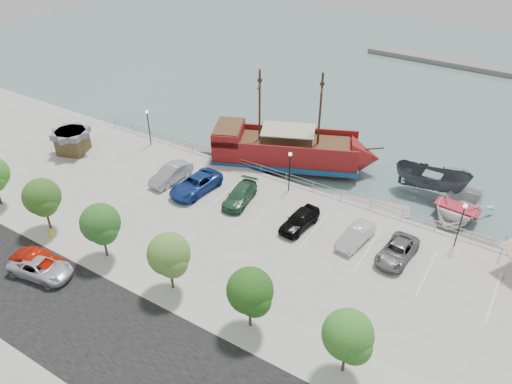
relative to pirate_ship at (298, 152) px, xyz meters
The scene contains 29 objects.
ground 12.67m from the pirate_ship, 80.24° to the right, with size 160.00×160.00×0.00m, color slate.
street 28.44m from the pirate_ship, 85.71° to the right, with size 100.00×8.00×0.04m, color black.
sidewalk 22.46m from the pirate_ship, 84.57° to the right, with size 100.00×4.00×0.05m, color #ACA89D.
seawall_railing 5.03m from the pirate_ship, 64.95° to the right, with size 50.00×0.06×1.00m.
far_shore 44.37m from the pirate_ship, 74.13° to the left, with size 40.00×3.00×0.80m, color slate.
pirate_ship is the anchor object (origin of this frame).
patrol_boat 14.01m from the pirate_ship, 10.40° to the left, with size 2.78×7.38×2.86m, color #3B4246.
speedboat 17.09m from the pirate_ship, ahead, with size 5.60×7.84×1.62m, color silver.
dock_west 13.28m from the pirate_ship, 166.18° to the right, with size 6.92×1.98×0.40m, color gray.
dock_mid 10.26m from the pirate_ship, 18.10° to the right, with size 7.53×2.15×0.43m, color gray.
dock_east 18.30m from the pirate_ship, ahead, with size 6.19×1.77×0.35m, color #675D56.
shed 24.91m from the pirate_ship, 152.13° to the right, with size 4.09×4.09×2.62m.
street_van 28.00m from the pirate_ship, 107.77° to the right, with size 2.41×5.22×1.45m, color #B5BCC5.
street_sedan 27.84m from the pirate_ship, 109.37° to the right, with size 1.58×4.53×1.49m, color #AD1103.
fire_hydrant 25.93m from the pirate_ship, 116.80° to the right, with size 0.28×0.28×0.82m.
lamp_post_left 17.04m from the pirate_ship, 159.79° to the right, with size 0.36×0.36×4.28m.
lamp_post_mid 6.54m from the pirate_ship, 70.03° to the right, with size 0.36×0.36×4.28m.
lamp_post_right 19.15m from the pirate_ship, 17.87° to the right, with size 0.36×0.36×4.28m.
tree_b 25.89m from the pirate_ship, 119.59° to the right, with size 3.30×3.20×5.00m.
tree_c 23.26m from the pirate_ship, 104.34° to the right, with size 3.30×3.20×5.00m.
tree_d 22.58m from the pirate_ship, 86.76° to the right, with size 3.30×3.20×5.00m.
tree_e 24.01m from the pirate_ship, 69.75° to the right, with size 3.30×3.20×5.00m.
tree_f 27.23m from the pirate_ship, 55.74° to the right, with size 3.30×3.20×5.00m.
parked_car_b 13.80m from the pirate_ship, 129.96° to the right, with size 1.73×4.95×1.63m, color #9D9FA8.
parked_car_c 12.13m from the pirate_ship, 117.22° to the right, with size 2.68×5.80×1.61m, color navy.
parked_car_d 10.05m from the pirate_ship, 95.08° to the right, with size 2.03×5.00×1.45m, color #2A5638.
parked_car_e 12.00m from the pirate_ship, 61.27° to the right, with size 1.85×4.60×1.57m, color black.
parked_car_f 14.67m from the pirate_ship, 42.56° to the right, with size 1.55×4.44×1.46m, color silver.
parked_car_g 17.56m from the pirate_ship, 34.67° to the right, with size 2.29×4.97×1.38m, color slate.
Camera 1 is at (18.98, -30.08, 27.24)m, focal length 35.00 mm.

